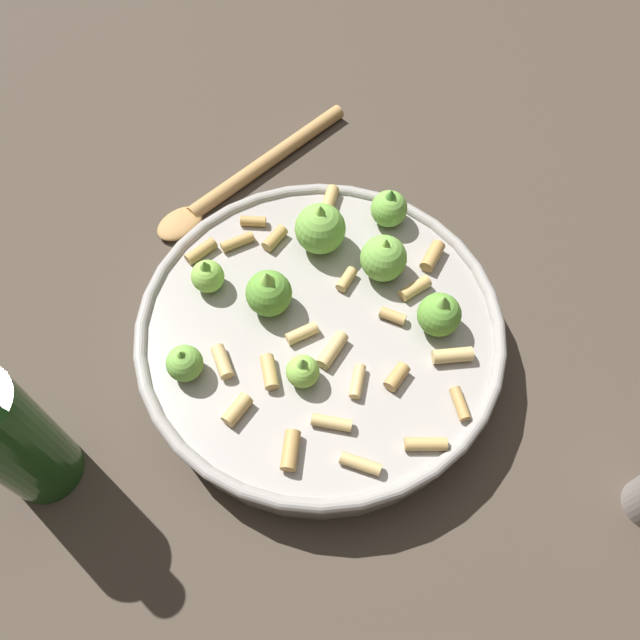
# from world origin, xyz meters

# --- Properties ---
(ground_plane) EXTENTS (2.40, 2.40, 0.00)m
(ground_plane) POSITION_xyz_m (0.00, 0.00, 0.00)
(ground_plane) COLOR #42382D
(cooking_pan) EXTENTS (0.32, 0.32, 0.10)m
(cooking_pan) POSITION_xyz_m (-0.00, -0.00, 0.03)
(cooking_pan) COLOR #9E9993
(cooking_pan) RESTS_ON ground
(olive_oil_bottle) EXTENTS (0.06, 0.06, 0.20)m
(olive_oil_bottle) POSITION_xyz_m (0.25, -0.03, 0.08)
(olive_oil_bottle) COLOR #1E4C19
(olive_oil_bottle) RESTS_ON ground
(wooden_spoon) EXTENTS (0.26, 0.07, 0.02)m
(wooden_spoon) POSITION_xyz_m (-0.05, -0.22, 0.01)
(wooden_spoon) COLOR #B2844C
(wooden_spoon) RESTS_ON ground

